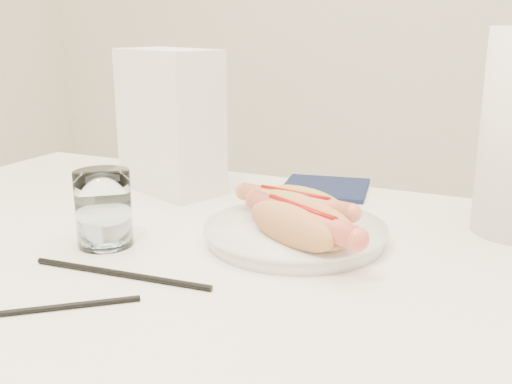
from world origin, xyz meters
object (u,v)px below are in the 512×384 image
at_px(table, 191,286).
at_px(plate, 295,235).
at_px(hotdog_left, 294,207).
at_px(water_glass, 104,209).
at_px(napkin_box, 170,122).
at_px(hotdog_right, 301,224).

relative_size(table, plate, 4.97).
distance_m(table, hotdog_left, 0.18).
bearing_deg(table, water_glass, -156.94).
xyz_separation_m(table, hotdog_left, (0.11, 0.10, 0.10)).
height_order(table, water_glass, water_glass).
bearing_deg(napkin_box, water_glass, -54.23).
bearing_deg(water_glass, napkin_box, 104.19).
bearing_deg(plate, table, -148.52).
bearing_deg(napkin_box, table, -31.24).
xyz_separation_m(water_glass, napkin_box, (-0.07, 0.28, 0.07)).
relative_size(water_glass, napkin_box, 0.41).
relative_size(hotdog_left, water_glass, 1.75).
height_order(hotdog_right, napkin_box, napkin_box).
distance_m(hotdog_left, napkin_box, 0.33).
bearing_deg(napkin_box, hotdog_left, -3.33).
relative_size(plate, napkin_box, 0.98).
height_order(hotdog_right, water_glass, water_glass).
bearing_deg(hotdog_right, hotdog_left, 145.94).
xyz_separation_m(table, plate, (0.12, 0.08, 0.07)).
distance_m(hotdog_left, hotdog_right, 0.08).
bearing_deg(hotdog_left, water_glass, -135.46).
xyz_separation_m(hotdog_right, napkin_box, (-0.33, 0.21, 0.08)).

